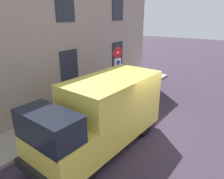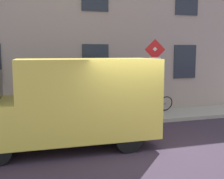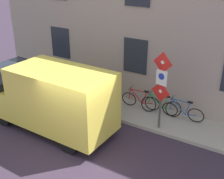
% 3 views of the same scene
% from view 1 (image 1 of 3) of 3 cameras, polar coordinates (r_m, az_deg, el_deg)
% --- Properties ---
extents(ground_plane, '(80.00, 80.00, 0.00)m').
position_cam_1_polar(ground_plane, '(8.88, 8.41, -11.42)').
color(ground_plane, '#352838').
extents(sidewalk_slab, '(1.85, 17.14, 0.14)m').
position_cam_1_polar(sidewalk_slab, '(10.62, -7.70, -5.48)').
color(sidewalk_slab, '#A59D90').
rests_on(sidewalk_slab, ground_plane).
extents(building_facade, '(0.75, 15.14, 7.03)m').
position_cam_1_polar(building_facade, '(10.61, -13.65, 13.54)').
color(building_facade, '#A49085').
rests_on(building_facade, ground_plane).
extents(sign_post_stacked, '(0.19, 0.55, 2.90)m').
position_cam_1_polar(sign_post_stacked, '(10.91, 1.55, 6.10)').
color(sign_post_stacked, '#474C47').
rests_on(sign_post_stacked, sidewalk_slab).
extents(delivery_van, '(2.11, 5.37, 2.50)m').
position_cam_1_polar(delivery_van, '(7.33, -2.64, -6.42)').
color(delivery_van, '#EED34B').
rests_on(delivery_van, ground_plane).
extents(bicycle_blue, '(0.46, 1.72, 0.89)m').
position_cam_1_polar(bicycle_blue, '(12.39, -1.16, 0.65)').
color(bicycle_blue, black).
rests_on(bicycle_blue, sidewalk_slab).
extents(bicycle_green, '(0.46, 1.72, 0.89)m').
position_cam_1_polar(bicycle_green, '(11.71, -3.96, -0.55)').
color(bicycle_green, black).
rests_on(bicycle_green, sidewalk_slab).
extents(bicycle_red, '(0.46, 1.71, 0.89)m').
position_cam_1_polar(bicycle_red, '(11.07, -7.10, -1.89)').
color(bicycle_red, black).
rests_on(bicycle_red, sidewalk_slab).
extents(pedestrian, '(0.36, 0.46, 1.72)m').
position_cam_1_polar(pedestrian, '(9.46, -11.31, -2.33)').
color(pedestrian, '#262B47').
rests_on(pedestrian, sidewalk_slab).
extents(litter_bin, '(0.44, 0.44, 0.90)m').
position_cam_1_polar(litter_bin, '(9.75, -7.20, -4.47)').
color(litter_bin, '#2D5133').
rests_on(litter_bin, sidewalk_slab).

